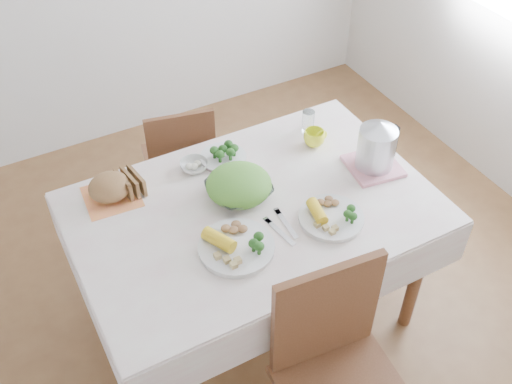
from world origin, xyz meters
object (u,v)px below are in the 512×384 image
dining_table (254,267)px  electric_kettle (376,146)px  chair_far (178,151)px  dinner_plate_left (236,248)px  yellow_mug (314,138)px  salad_bowl (239,190)px  dinner_plate_right (331,218)px

dining_table → electric_kettle: size_ratio=5.95×
electric_kettle → chair_far: bearing=149.2°
dinner_plate_left → electric_kettle: electric_kettle is taller
yellow_mug → electric_kettle: 0.31m
dining_table → salad_bowl: 0.43m
chair_far → yellow_mug: chair_far is taller
dinner_plate_left → dinner_plate_right: 0.42m
dinner_plate_left → dinner_plate_right: (0.41, -0.04, 0.00)m
dinner_plate_left → dinner_plate_right: dinner_plate_left is taller
salad_bowl → yellow_mug: yellow_mug is taller
salad_bowl → chair_far: bearing=89.0°
chair_far → dinner_plate_right: bearing=115.1°
dining_table → dinner_plate_right: bearing=-42.5°
dining_table → chair_far: 0.86m
dining_table → yellow_mug: 0.66m
salad_bowl → dinner_plate_right: 0.41m
chair_far → dinner_plate_right: chair_far is taller
dining_table → salad_bowl: salad_bowl is taller
yellow_mug → electric_kettle: (0.15, -0.27, 0.08)m
salad_bowl → electric_kettle: size_ratio=1.11×
dining_table → salad_bowl: size_ratio=5.35×
yellow_mug → dinner_plate_right: bearing=-114.4°
dining_table → chair_far: size_ratio=1.72×
dinner_plate_left → salad_bowl: bearing=60.8°
dining_table → yellow_mug: bearing=27.9°
dinner_plate_right → electric_kettle: 0.41m
salad_bowl → dinner_plate_right: (0.26, -0.31, -0.02)m
chair_far → electric_kettle: 1.15m
dinner_plate_left → dinner_plate_right: size_ratio=1.12×
dining_table → dinner_plate_left: 0.47m
dining_table → dinner_plate_right: (0.24, -0.22, 0.40)m
salad_bowl → dinner_plate_left: (-0.15, -0.27, -0.02)m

